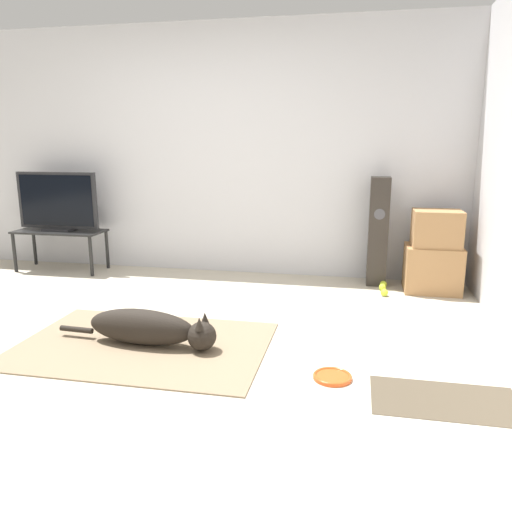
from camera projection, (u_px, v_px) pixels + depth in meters
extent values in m
plane|color=#BCB29E|center=(135.00, 343.00, 3.48)|extent=(12.00, 12.00, 0.00)
cube|color=silver|center=(215.00, 152.00, 5.20)|extent=(8.00, 0.06, 2.55)
cube|color=#847056|center=(143.00, 345.00, 3.44)|extent=(1.70, 1.16, 0.01)
ellipsoid|color=black|center=(141.00, 327.00, 3.41)|extent=(0.78, 0.25, 0.25)
sphere|color=black|center=(202.00, 336.00, 3.31)|extent=(0.19, 0.19, 0.19)
cone|color=black|center=(205.00, 318.00, 3.33)|extent=(0.06, 0.06, 0.09)
cone|color=black|center=(199.00, 324.00, 3.23)|extent=(0.06, 0.06, 0.09)
cylinder|color=black|center=(77.00, 329.00, 3.55)|extent=(0.25, 0.05, 0.04)
cylinder|color=#DB511E|center=(332.00, 377.00, 2.95)|extent=(0.23, 0.23, 0.02)
torus|color=#DB511E|center=(332.00, 376.00, 2.95)|extent=(0.23, 0.23, 0.02)
cube|color=#A87A4C|center=(432.00, 269.00, 4.65)|extent=(0.50, 0.39, 0.43)
cube|color=#A87A4C|center=(437.00, 229.00, 4.56)|extent=(0.43, 0.34, 0.33)
cube|color=#2D2823|center=(378.00, 232.00, 4.81)|extent=(0.18, 0.18, 1.05)
cylinder|color=#4C4C51|center=(380.00, 214.00, 4.68)|extent=(0.10, 0.00, 0.10)
cube|color=black|center=(60.00, 231.00, 5.39)|extent=(0.96, 0.40, 0.02)
cylinder|color=black|center=(14.00, 253.00, 5.36)|extent=(0.04, 0.04, 0.42)
cylinder|color=black|center=(91.00, 256.00, 5.18)|extent=(0.04, 0.04, 0.42)
cylinder|color=black|center=(35.00, 246.00, 5.69)|extent=(0.04, 0.04, 0.42)
cylinder|color=black|center=(107.00, 250.00, 5.51)|extent=(0.04, 0.04, 0.42)
cube|color=#232326|center=(60.00, 229.00, 5.38)|extent=(0.32, 0.20, 0.03)
cube|color=#232326|center=(57.00, 200.00, 5.32)|extent=(0.91, 0.04, 0.60)
cube|color=black|center=(56.00, 201.00, 5.30)|extent=(0.84, 0.01, 0.54)
sphere|color=#C6E033|center=(384.00, 293.00, 4.53)|extent=(0.07, 0.07, 0.07)
sphere|color=#C6E033|center=(383.00, 284.00, 4.81)|extent=(0.07, 0.07, 0.07)
sphere|color=#C6E033|center=(382.00, 287.00, 4.70)|extent=(0.07, 0.07, 0.07)
cube|color=#4C4233|center=(445.00, 400.00, 2.70)|extent=(0.78, 0.44, 0.01)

